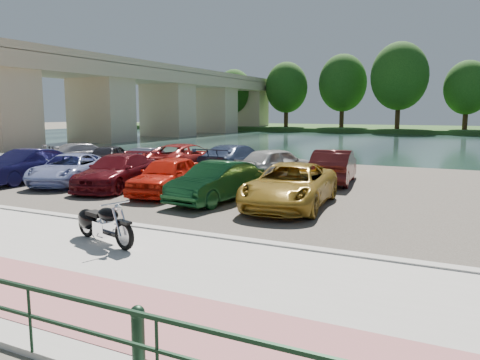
# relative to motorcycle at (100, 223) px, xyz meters

# --- Properties ---
(ground) EXTENTS (200.00, 200.00, 0.00)m
(ground) POSITION_rel_motorcycle_xyz_m (0.89, -0.38, -0.56)
(ground) COLOR #595447
(ground) RESTS_ON ground
(promenade) EXTENTS (60.00, 6.00, 0.10)m
(promenade) POSITION_rel_motorcycle_xyz_m (0.89, -1.38, -0.51)
(promenade) COLOR #B0AEA5
(promenade) RESTS_ON ground
(pink_path) EXTENTS (60.00, 2.00, 0.01)m
(pink_path) POSITION_rel_motorcycle_xyz_m (0.89, -2.88, -0.46)
(pink_path) COLOR #AD6167
(pink_path) RESTS_ON promenade
(kerb) EXTENTS (60.00, 0.30, 0.14)m
(kerb) POSITION_rel_motorcycle_xyz_m (0.89, 1.62, -0.49)
(kerb) COLOR #B0AEA5
(kerb) RESTS_ON ground
(parking_lot) EXTENTS (60.00, 18.00, 0.04)m
(parking_lot) POSITION_rel_motorcycle_xyz_m (0.89, 10.62, -0.54)
(parking_lot) COLOR #3F3B33
(parking_lot) RESTS_ON ground
(river) EXTENTS (120.00, 40.00, 0.00)m
(river) POSITION_rel_motorcycle_xyz_m (0.89, 39.62, -0.56)
(river) COLOR #182B29
(river) RESTS_ON ground
(far_bank) EXTENTS (120.00, 24.00, 0.60)m
(far_bank) POSITION_rel_motorcycle_xyz_m (0.89, 71.62, -0.26)
(far_bank) COLOR #204719
(far_bank) RESTS_ON ground
(bridge) EXTENTS (7.00, 56.00, 8.55)m
(bridge) POSITION_rel_motorcycle_xyz_m (-27.11, 40.64, 4.96)
(bridge) COLOR #C7AC8A
(bridge) RESTS_ON ground
(far_trees) EXTENTS (70.25, 10.68, 12.52)m
(far_trees) POSITION_rel_motorcycle_xyz_m (5.25, 65.41, 6.93)
(far_trees) COLOR #392514
(far_trees) RESTS_ON far_bank
(motorcycle) EXTENTS (2.27, 0.99, 1.05)m
(motorcycle) POSITION_rel_motorcycle_xyz_m (0.00, 0.00, 0.00)
(motorcycle) COLOR black
(motorcycle) RESTS_ON promenade
(car_1) EXTENTS (1.83, 4.51, 1.46)m
(car_1) POSITION_rel_motorcycle_xyz_m (-9.97, 6.07, 0.21)
(car_1) COLOR #191748
(car_1) RESTS_ON parking_lot
(car_2) EXTENTS (3.54, 5.16, 1.31)m
(car_2) POSITION_rel_motorcycle_xyz_m (-7.77, 6.56, 0.13)
(car_2) COLOR #8D9ACD
(car_2) RESTS_ON parking_lot
(car_3) EXTENTS (2.85, 5.11, 1.40)m
(car_3) POSITION_rel_motorcycle_xyz_m (-5.09, 6.52, 0.18)
(car_3) COLOR #540C12
(car_3) RESTS_ON parking_lot
(car_4) EXTENTS (2.23, 4.41, 1.44)m
(car_4) POSITION_rel_motorcycle_xyz_m (-2.49, 6.36, 0.20)
(car_4) COLOR red
(car_4) RESTS_ON parking_lot
(car_5) EXTENTS (1.95, 4.36, 1.39)m
(car_5) POSITION_rel_motorcycle_xyz_m (-0.08, 5.88, 0.17)
(car_5) COLOR #113F1C
(car_5) RESTS_ON parking_lot
(car_6) EXTENTS (2.86, 5.38, 1.44)m
(car_6) POSITION_rel_motorcycle_xyz_m (2.56, 6.14, 0.20)
(car_6) COLOR #A78026
(car_6) RESTS_ON parking_lot
(car_7) EXTENTS (3.09, 4.85, 1.31)m
(car_7) POSITION_rel_motorcycle_xyz_m (-12.52, 12.33, 0.13)
(car_7) COLOR gray
(car_7) RESTS_ON parking_lot
(car_8) EXTENTS (2.73, 4.18, 1.32)m
(car_8) POSITION_rel_motorcycle_xyz_m (-10.18, 11.90, 0.14)
(car_8) COLOR black
(car_8) RESTS_ON parking_lot
(car_9) EXTENTS (1.73, 3.83, 1.22)m
(car_9) POSITION_rel_motorcycle_xyz_m (-7.57, 11.91, 0.09)
(car_9) COLOR slate
(car_9) RESTS_ON parking_lot
(car_10) EXTENTS (2.66, 5.51, 1.51)m
(car_10) POSITION_rel_motorcycle_xyz_m (-5.27, 11.98, 0.23)
(car_10) COLOR maroon
(car_10) RESTS_ON parking_lot
(car_11) EXTENTS (2.23, 5.33, 1.54)m
(car_11) POSITION_rel_motorcycle_xyz_m (-2.59, 12.33, 0.25)
(car_11) COLOR navy
(car_11) RESTS_ON parking_lot
(car_12) EXTENTS (3.15, 4.73, 1.50)m
(car_12) POSITION_rel_motorcycle_xyz_m (-0.20, 11.80, 0.23)
(car_12) COLOR #B8B7B3
(car_12) RESTS_ON parking_lot
(car_13) EXTENTS (2.15, 4.68, 1.49)m
(car_13) POSITION_rel_motorcycle_xyz_m (2.48, 11.94, 0.22)
(car_13) COLOR #471313
(car_13) RESTS_ON parking_lot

